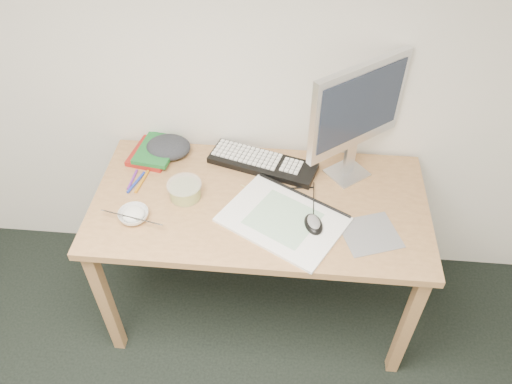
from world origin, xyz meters
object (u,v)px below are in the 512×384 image
(desk, at_px, (260,215))
(sketchpad, at_px, (283,220))
(monitor, at_px, (358,110))
(keyboard, at_px, (263,163))
(rice_bowl, at_px, (134,215))

(desk, bearing_deg, sketchpad, -44.68)
(monitor, bearing_deg, sketchpad, -170.14)
(keyboard, relative_size, monitor, 0.89)
(keyboard, height_order, monitor, monitor)
(desk, xyz_separation_m, rice_bowl, (-0.50, -0.14, 0.10))
(keyboard, bearing_deg, sketchpad, -55.15)
(desk, bearing_deg, keyboard, 91.67)
(sketchpad, distance_m, monitor, 0.53)
(rice_bowl, bearing_deg, keyboard, 37.15)
(sketchpad, height_order, rice_bowl, rice_bowl)
(sketchpad, relative_size, monitor, 0.85)
(sketchpad, xyz_separation_m, monitor, (0.27, 0.31, 0.33))
(desk, distance_m, rice_bowl, 0.53)
(sketchpad, bearing_deg, keyboard, 138.15)
(rice_bowl, bearing_deg, desk, 16.27)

